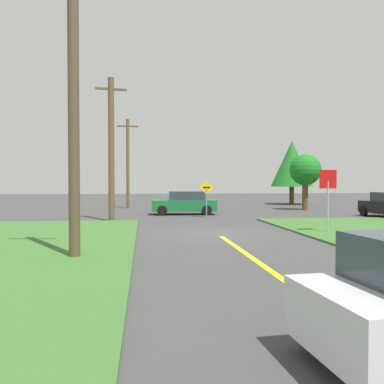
# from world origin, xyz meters

# --- Properties ---
(ground_plane) EXTENTS (120.00, 120.00, 0.00)m
(ground_plane) POSITION_xyz_m (0.00, 0.00, 0.00)
(ground_plane) COLOR #3D3D3D
(lane_stripe_center) EXTENTS (0.20, 14.00, 0.01)m
(lane_stripe_center) POSITION_xyz_m (0.00, -8.00, 0.01)
(lane_stripe_center) COLOR yellow
(lane_stripe_center) RESTS_ON ground
(stop_sign) EXTENTS (0.82, 0.12, 2.81)m
(stop_sign) POSITION_xyz_m (4.86, -0.52, 2.00)
(stop_sign) COLOR #9EA0A8
(stop_sign) RESTS_ON ground
(car_approaching_junction) EXTENTS (4.52, 2.03, 1.62)m
(car_approaching_junction) POSITION_xyz_m (-0.36, 10.53, 0.80)
(car_approaching_junction) COLOR #196B33
(car_approaching_junction) RESTS_ON ground
(utility_pole_near) EXTENTS (1.80, 0.36, 9.48)m
(utility_pole_near) POSITION_xyz_m (-5.25, -5.19, 4.84)
(utility_pole_near) COLOR brown
(utility_pole_near) RESTS_ON ground
(utility_pole_mid) EXTENTS (1.80, 0.41, 8.29)m
(utility_pole_mid) POSITION_xyz_m (-5.05, 6.31, 4.23)
(utility_pole_mid) COLOR brown
(utility_pole_mid) RESTS_ON ground
(utility_pole_far) EXTENTS (1.80, 0.27, 7.68)m
(utility_pole_far) POSITION_xyz_m (-4.54, 17.82, 3.98)
(utility_pole_far) COLOR brown
(utility_pole_far) RESTS_ON ground
(direction_sign) EXTENTS (0.91, 0.08, 2.38)m
(direction_sign) POSITION_xyz_m (0.79, 8.05, 1.48)
(direction_sign) COLOR slate
(direction_sign) RESTS_ON ground
(oak_tree_left) EXTENTS (2.51, 2.51, 4.51)m
(oak_tree_left) POSITION_xyz_m (9.75, 13.75, 3.19)
(oak_tree_left) COLOR brown
(oak_tree_left) RESTS_ON ground
(pine_tree_center) EXTENTS (4.19, 4.19, 6.42)m
(pine_tree_center) POSITION_xyz_m (11.71, 21.90, 4.10)
(pine_tree_center) COLOR brown
(pine_tree_center) RESTS_ON ground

